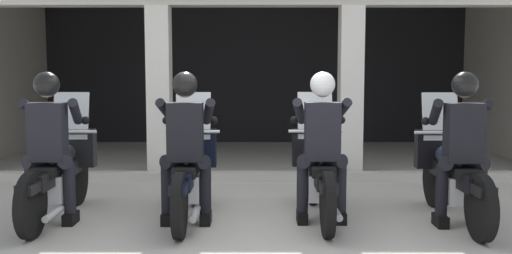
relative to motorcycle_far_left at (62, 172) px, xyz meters
The scene contains 11 objects.
ground_plane 3.53m from the motorcycle_far_left, 52.79° to the left, with size 80.00×80.00×0.00m, color #A8A59E.
station_building 5.60m from the motorcycle_far_left, 66.89° to the left, with size 9.84×4.69×3.16m.
kerb_strip 3.02m from the motorcycle_far_left, 44.79° to the left, with size 9.34×0.24×0.12m, color #B7B5AD.
motorcycle_far_left is the anchor object (origin of this frame).
police_officer_far_left 0.52m from the motorcycle_far_left, 90.26° to the right, with size 0.63×0.61×1.58m.
motorcycle_center_left 1.41m from the motorcycle_far_left, ahead, with size 0.62×2.04×1.35m.
police_officer_center_left 1.50m from the motorcycle_far_left, 11.33° to the right, with size 0.63×0.61×1.58m.
motorcycle_center_right 2.82m from the motorcycle_far_left, ahead, with size 0.62×2.04×1.35m.
police_officer_center_right 2.86m from the motorcycle_far_left, ahead, with size 0.63×0.61×1.58m.
motorcycle_far_right 4.23m from the motorcycle_far_left, ahead, with size 0.62×2.04×1.35m.
police_officer_far_right 4.27m from the motorcycle_far_left, ahead, with size 0.63×0.61×1.58m.
Camera 1 is at (0.02, -5.94, 1.59)m, focal length 40.30 mm.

